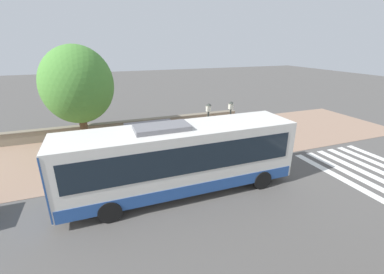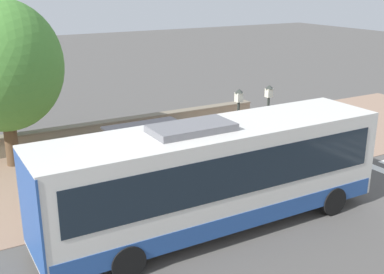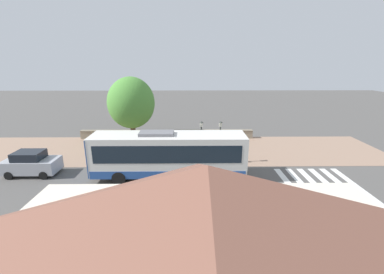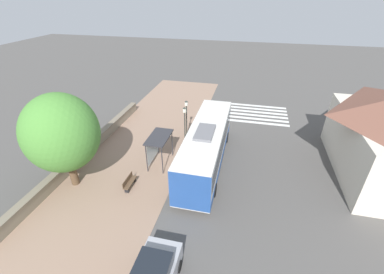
{
  "view_description": "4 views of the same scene",
  "coord_description": "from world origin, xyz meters",
  "px_view_note": "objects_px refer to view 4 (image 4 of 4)",
  "views": [
    {
      "loc": [
        12.93,
        -2.49,
        7.21
      ],
      "look_at": [
        1.33,
        1.89,
        2.65
      ],
      "focal_mm": 24.0,
      "sensor_mm": 36.0,
      "label": 1
    },
    {
      "loc": [
        13.89,
        -6.65,
        7.72
      ],
      "look_at": [
        -0.86,
        1.79,
        2.21
      ],
      "focal_mm": 45.0,
      "sensor_mm": 36.0,
      "label": 2
    },
    {
      "loc": [
        20.32,
        2.62,
        8.69
      ],
      "look_at": [
        -1.62,
        2.86,
        2.2
      ],
      "focal_mm": 24.0,
      "sensor_mm": 36.0,
      "label": 3
    },
    {
      "loc": [
        4.82,
        -16.31,
        12.86
      ],
      "look_at": [
        0.77,
        0.93,
        2.57
      ],
      "focal_mm": 24.0,
      "sensor_mm": 36.0,
      "label": 4
    }
  ],
  "objects_px": {
    "bus": "(206,145)",
    "bench": "(129,182)",
    "street_lamp_near": "(186,116)",
    "bus_shelter": "(158,141)",
    "street_lamp_far": "(185,123)",
    "pedestrian": "(198,127)",
    "shade_tree": "(61,133)"
  },
  "relations": [
    {
      "from": "bus_shelter",
      "to": "bench",
      "type": "relative_size",
      "value": 1.87
    },
    {
      "from": "street_lamp_far",
      "to": "shade_tree",
      "type": "relative_size",
      "value": 0.54
    },
    {
      "from": "bus",
      "to": "bench",
      "type": "height_order",
      "value": "bus"
    },
    {
      "from": "bus",
      "to": "bench",
      "type": "distance_m",
      "value": 6.61
    },
    {
      "from": "bus_shelter",
      "to": "street_lamp_far",
      "type": "height_order",
      "value": "street_lamp_far"
    },
    {
      "from": "street_lamp_near",
      "to": "shade_tree",
      "type": "bearing_deg",
      "value": -125.89
    },
    {
      "from": "bench",
      "to": "street_lamp_near",
      "type": "distance_m",
      "value": 8.83
    },
    {
      "from": "street_lamp_far",
      "to": "shade_tree",
      "type": "bearing_deg",
      "value": -132.72
    },
    {
      "from": "bus_shelter",
      "to": "pedestrian",
      "type": "relative_size",
      "value": 1.77
    },
    {
      "from": "bus",
      "to": "street_lamp_near",
      "type": "bearing_deg",
      "value": 122.72
    },
    {
      "from": "street_lamp_far",
      "to": "bus",
      "type": "bearing_deg",
      "value": -46.53
    },
    {
      "from": "bus",
      "to": "street_lamp_near",
      "type": "relative_size",
      "value": 3.01
    },
    {
      "from": "bus",
      "to": "pedestrian",
      "type": "distance_m",
      "value": 4.95
    },
    {
      "from": "shade_tree",
      "to": "bus_shelter",
      "type": "bearing_deg",
      "value": 37.05
    },
    {
      "from": "pedestrian",
      "to": "street_lamp_near",
      "type": "relative_size",
      "value": 0.43
    },
    {
      "from": "bus_shelter",
      "to": "shade_tree",
      "type": "height_order",
      "value": "shade_tree"
    },
    {
      "from": "pedestrian",
      "to": "street_lamp_far",
      "type": "bearing_deg",
      "value": -111.64
    },
    {
      "from": "bus",
      "to": "shade_tree",
      "type": "xyz_separation_m",
      "value": [
        -9.17,
        -4.65,
        2.49
      ]
    },
    {
      "from": "bus",
      "to": "shade_tree",
      "type": "distance_m",
      "value": 10.58
    },
    {
      "from": "bench",
      "to": "street_lamp_near",
      "type": "xyz_separation_m",
      "value": [
        2.26,
        8.34,
        1.81
      ]
    },
    {
      "from": "bus",
      "to": "pedestrian",
      "type": "bearing_deg",
      "value": 110.32
    },
    {
      "from": "bus",
      "to": "bus_shelter",
      "type": "distance_m",
      "value": 3.97
    },
    {
      "from": "bench",
      "to": "street_lamp_far",
      "type": "distance_m",
      "value": 7.4
    },
    {
      "from": "street_lamp_far",
      "to": "shade_tree",
      "type": "xyz_separation_m",
      "value": [
        -6.7,
        -7.26,
        2.06
      ]
    },
    {
      "from": "bus",
      "to": "street_lamp_far",
      "type": "bearing_deg",
      "value": 133.47
    },
    {
      "from": "bus_shelter",
      "to": "bench",
      "type": "height_order",
      "value": "bus_shelter"
    },
    {
      "from": "bus_shelter",
      "to": "pedestrian",
      "type": "distance_m",
      "value": 5.8
    },
    {
      "from": "street_lamp_near",
      "to": "shade_tree",
      "type": "height_order",
      "value": "shade_tree"
    },
    {
      "from": "pedestrian",
      "to": "bus",
      "type": "bearing_deg",
      "value": -69.68
    },
    {
      "from": "street_lamp_near",
      "to": "shade_tree",
      "type": "xyz_separation_m",
      "value": [
        -6.44,
        -8.9,
        2.1
      ]
    },
    {
      "from": "pedestrian",
      "to": "street_lamp_far",
      "type": "relative_size",
      "value": 0.43
    },
    {
      "from": "pedestrian",
      "to": "street_lamp_far",
      "type": "distance_m",
      "value": 2.5
    }
  ]
}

